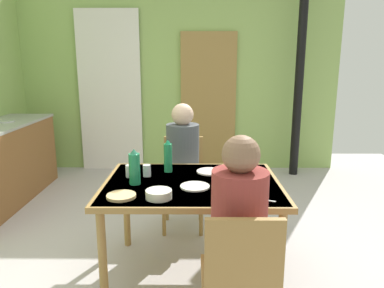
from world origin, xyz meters
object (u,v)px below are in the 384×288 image
water_bottle_green_near (168,157)px  water_bottle_green_far (134,168)px  dining_table (192,191)px  serving_bowl_center (159,194)px  person_near_diner (239,215)px  person_far_diner (183,151)px  chair_far_diner (183,176)px  chair_near_diner (240,277)px

water_bottle_green_near → water_bottle_green_far: bearing=-126.1°
dining_table → serving_bowl_center: 0.40m
person_near_diner → water_bottle_green_far: (-0.66, 0.65, 0.07)m
person_near_diner → person_far_diner: size_ratio=1.00×
water_bottle_green_near → serving_bowl_center: water_bottle_green_near is taller
water_bottle_green_near → water_bottle_green_far: water_bottle_green_near is taller
serving_bowl_center → dining_table: bearing=56.9°
chair_far_diner → water_bottle_green_far: bearing=70.1°
serving_bowl_center → person_near_diner: bearing=-39.0°
chair_near_diner → person_near_diner: 0.31m
chair_near_diner → water_bottle_green_near: size_ratio=3.32×
person_far_diner → water_bottle_green_far: bearing=66.9°
person_near_diner → water_bottle_green_far: size_ratio=2.98×
dining_table → person_far_diner: bearing=97.3°
person_near_diner → serving_bowl_center: bearing=141.0°
dining_table → person_near_diner: person_near_diner is taller
chair_far_diner → water_bottle_green_far: (-0.32, -0.88, 0.35)m
person_near_diner → dining_table: bearing=110.1°
chair_near_diner → person_far_diner: bearing=102.7°
chair_near_diner → person_far_diner: 1.60m
water_bottle_green_near → serving_bowl_center: bearing=-91.9°
chair_far_diner → person_far_diner: person_far_diner is taller
chair_far_diner → dining_table: bearing=96.1°
dining_table → chair_far_diner: size_ratio=1.47×
person_near_diner → serving_bowl_center: (-0.47, 0.38, -0.03)m
water_bottle_green_far → person_near_diner: bearing=-44.5°
chair_near_diner → chair_far_diner: (-0.35, 1.67, 0.00)m
dining_table → water_bottle_green_near: (-0.19, 0.25, 0.19)m
chair_near_diner → dining_table: bearing=107.1°
chair_far_diner → chair_near_diner: bearing=101.7°
chair_near_diner → person_far_diner: person_far_diner is taller
water_bottle_green_far → chair_near_diner: bearing=-49.9°
water_bottle_green_near → chair_far_diner: bearing=80.2°
chair_near_diner → water_bottle_green_near: 1.23m
chair_far_diner → serving_bowl_center: size_ratio=5.12×
chair_near_diner → water_bottle_green_far: 1.09m
water_bottle_green_far → water_bottle_green_near: bearing=53.9°
person_far_diner → water_bottle_green_near: (-0.10, -0.45, 0.07)m
chair_far_diner → water_bottle_green_far: 1.00m
person_far_diner → serving_bowl_center: person_far_diner is taller
dining_table → water_bottle_green_near: size_ratio=4.89×
person_far_diner → water_bottle_green_far: size_ratio=2.98×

